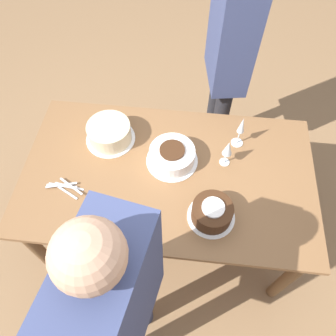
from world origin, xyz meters
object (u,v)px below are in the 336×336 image
person_watching (229,51)px  cake_front_chocolate (212,212)px  cake_center_white (172,156)px  wine_glass_far (241,128)px  cake_back_decorated (109,133)px  wine_glass_near (228,149)px  person_cutting (119,303)px

person_watching → cake_front_chocolate: bearing=-11.7°
cake_center_white → wine_glass_far: (0.37, 0.17, 0.09)m
person_watching → cake_center_white: bearing=-31.9°
wine_glass_far → person_watching: size_ratio=0.13×
cake_center_white → cake_back_decorated: cake_back_decorated is taller
cake_center_white → wine_glass_near: 0.31m
cake_back_decorated → person_cutting: (0.27, -0.96, 0.20)m
cake_center_white → cake_front_chocolate: (0.24, -0.33, 0.00)m
wine_glass_near → person_cutting: bearing=-115.8°
cake_front_chocolate → wine_glass_far: (0.14, 0.50, 0.09)m
cake_front_chocolate → cake_back_decorated: (-0.62, 0.45, 0.00)m
cake_back_decorated → wine_glass_far: wine_glass_far is taller
wine_glass_near → wine_glass_far: wine_glass_far is taller
person_watching → cake_back_decorated: bearing=-59.6°
cake_back_decorated → person_watching: size_ratio=0.17×
cake_front_chocolate → cake_back_decorated: 0.77m
cake_back_decorated → person_cutting: person_cutting is taller
cake_center_white → cake_front_chocolate: 0.41m
person_watching → person_cutting: bearing=-23.9°
cake_center_white → cake_front_chocolate: cake_front_chocolate is taller
person_cutting → cake_center_white: bearing=3.0°
wine_glass_far → person_watching: bearing=100.7°
cake_back_decorated → wine_glass_far: size_ratio=1.36×
cake_front_chocolate → person_cutting: 0.65m
wine_glass_near → wine_glass_far: (0.07, 0.15, 0.01)m
wine_glass_near → person_watching: (-0.02, 0.65, 0.14)m
wine_glass_far → person_cutting: size_ratio=0.13×
wine_glass_near → person_watching: person_watching is taller
cake_back_decorated → person_watching: bearing=39.7°
wine_glass_far → person_watching: (-0.09, 0.50, 0.13)m
cake_center_white → person_watching: bearing=67.3°
cake_front_chocolate → wine_glass_far: size_ratio=1.15×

